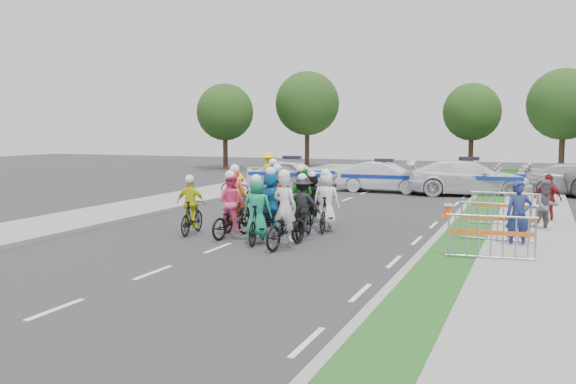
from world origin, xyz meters
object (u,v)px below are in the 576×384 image
at_px(tree_4, 472,112).
at_px(rider_6, 236,208).
at_px(rider_12, 274,198).
at_px(barrier_1, 498,224).
at_px(police_car_2, 469,178).
at_px(spectator_2, 548,199).
at_px(spectator_1, 546,207).
at_px(tree_1, 564,104).
at_px(barrier_2, 504,210).
at_px(parked_bike, 235,186).
at_px(rider_1, 258,217).
at_px(cone_0, 448,208).
at_px(rider_7, 326,207).
at_px(tree_0, 225,112).
at_px(cone_1, 524,198).
at_px(police_car_0, 292,175).
at_px(rider_0, 285,222).
at_px(rider_4, 303,213).
at_px(rider_8, 301,204).
at_px(police_car_1, 384,177).
at_px(spectator_0, 519,215).
at_px(rider_5, 272,206).
at_px(rider_9, 278,202).
at_px(rider_2, 232,213).
at_px(marshal_hiviz, 269,171).
at_px(tree_3, 307,104).
at_px(rider_3, 192,211).
at_px(rider_10, 238,202).

bearing_deg(tree_4, rider_6, -97.17).
height_order(rider_12, barrier_1, rider_12).
distance_m(police_car_2, spectator_2, 8.55).
distance_m(rider_12, spectator_1, 8.70).
xyz_separation_m(rider_12, tree_1, (9.79, 24.32, 3.86)).
height_order(barrier_2, parked_bike, barrier_2).
bearing_deg(rider_1, cone_0, -130.36).
xyz_separation_m(rider_7, tree_0, (-15.78, 24.41, 3.45)).
bearing_deg(cone_1, police_car_0, 166.54).
distance_m(rider_6, barrier_2, 8.24).
bearing_deg(spectator_2, rider_0, -103.12).
height_order(rider_4, spectator_2, rider_4).
bearing_deg(tree_1, barrier_1, -94.89).
relative_size(rider_8, barrier_1, 0.99).
height_order(police_car_1, spectator_0, spectator_0).
distance_m(barrier_2, cone_0, 2.56).
xyz_separation_m(rider_0, barrier_2, (5.10, 5.39, -0.11)).
bearing_deg(rider_5, tree_1, -100.83).
relative_size(rider_0, rider_9, 1.05).
height_order(cone_0, cone_1, same).
relative_size(spectator_0, parked_bike, 1.15).
bearing_deg(rider_8, rider_12, -40.24).
bearing_deg(rider_2, tree_0, -53.85).
bearing_deg(rider_12, tree_4, -96.47).
bearing_deg(spectator_2, barrier_1, -76.13).
relative_size(rider_4, marshal_hiviz, 0.99).
relative_size(rider_0, rider_6, 1.04).
height_order(spectator_0, tree_1, tree_1).
height_order(rider_4, barrier_1, rider_4).
bearing_deg(police_car_0, police_car_2, -82.52).
xyz_separation_m(parked_bike, tree_3, (-3.68, 20.16, 4.48)).
bearing_deg(rider_6, cone_1, -132.95).
xyz_separation_m(police_car_2, marshal_hiviz, (-9.39, -1.13, 0.14)).
bearing_deg(tree_0, rider_2, -62.74).
bearing_deg(rider_2, police_car_2, -101.31).
xyz_separation_m(rider_3, spectator_1, (9.63, 3.97, 0.12)).
relative_size(rider_12, marshal_hiviz, 1.09).
bearing_deg(spectator_0, rider_6, 166.45).
xyz_separation_m(rider_4, tree_4, (1.50, 31.69, 3.47)).
bearing_deg(rider_12, cone_1, -139.09).
bearing_deg(rider_7, rider_6, 7.19).
distance_m(rider_4, tree_3, 31.77).
height_order(spectator_1, tree_0, tree_0).
distance_m(rider_6, rider_10, 1.52).
height_order(rider_1, spectator_0, rider_1).
bearing_deg(tree_3, rider_7, -69.22).
bearing_deg(barrier_1, rider_0, -154.79).
relative_size(rider_4, barrier_2, 0.93).
height_order(spectator_1, spectator_2, spectator_2).
relative_size(rider_12, barrier_2, 1.03).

